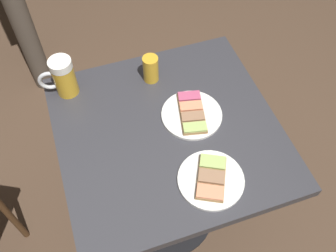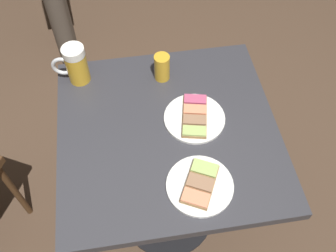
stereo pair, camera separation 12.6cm
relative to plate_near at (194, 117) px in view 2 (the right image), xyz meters
name	(u,v)px [view 2 (the right image)]	position (x,y,z in m)	size (l,w,h in m)	color
ground_plane	(168,212)	(-0.10, -0.03, -0.73)	(6.00, 6.00, 0.00)	#4C3828
cafe_table	(168,154)	(-0.10, -0.03, -0.17)	(0.74, 0.73, 0.71)	black
plate_near	(194,117)	(0.00, 0.00, 0.00)	(0.21, 0.21, 0.03)	white
plate_far	(200,185)	(-0.03, -0.25, 0.00)	(0.21, 0.21, 0.03)	white
beer_mug	(75,64)	(-0.39, 0.25, 0.06)	(0.13, 0.08, 0.15)	gold
beer_glass_small	(162,67)	(-0.08, 0.21, 0.04)	(0.06, 0.06, 0.10)	gold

